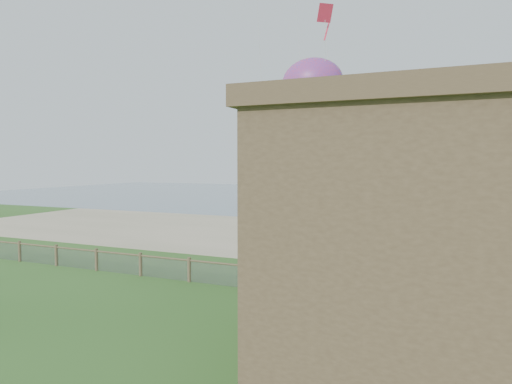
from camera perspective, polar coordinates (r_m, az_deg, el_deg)
ground at (r=17.29m, az=-10.43°, el=-16.70°), size 160.00×160.00×0.00m
sand_beach at (r=37.06m, az=8.97°, el=-5.67°), size 72.00×20.00×0.02m
ocean at (r=80.17m, az=16.86°, el=-0.76°), size 160.00×68.00×0.02m
chainlink_fence at (r=22.13m, az=-1.61°, el=-10.59°), size 36.20×0.20×1.25m
picnic_table at (r=20.15m, az=5.48°, el=-12.40°), size 2.23×1.80×0.86m
octopus_kite at (r=30.61m, az=7.04°, el=9.75°), size 4.02×3.00×7.83m
kite_red at (r=30.15m, az=8.62°, el=20.54°), size 1.75×1.81×2.01m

